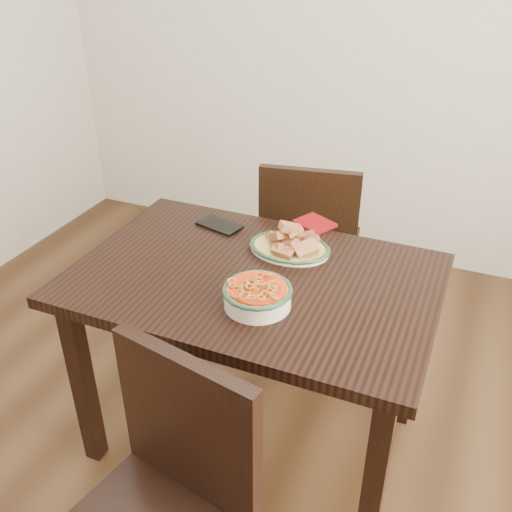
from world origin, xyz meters
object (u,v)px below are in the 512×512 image
at_px(dining_table, 254,300).
at_px(fish_plate, 290,240).
at_px(smartphone, 220,225).
at_px(chair_near, 164,501).
at_px(noodle_bowl, 257,293).
at_px(chair_far, 310,242).

xyz_separation_m(dining_table, fish_plate, (0.05, 0.19, 0.14)).
xyz_separation_m(fish_plate, smartphone, (-0.31, 0.07, -0.04)).
bearing_deg(chair_near, fish_plate, 101.47).
bearing_deg(fish_plate, dining_table, -105.71).
bearing_deg(noodle_bowl, chair_near, -92.46).
distance_m(chair_far, smartphone, 0.57).
distance_m(fish_plate, smartphone, 0.32).
bearing_deg(dining_table, noodle_bowl, -62.97).
bearing_deg(chair_near, chair_far, 104.91).
bearing_deg(smartphone, fish_plate, 1.01).
relative_size(chair_far, smartphone, 5.33).
relative_size(fish_plate, smartphone, 1.69).
distance_m(dining_table, chair_near, 0.71).
bearing_deg(smartphone, noodle_bowl, -37.80).
bearing_deg(chair_far, dining_table, 82.34).
relative_size(dining_table, chair_near, 1.33).
bearing_deg(fish_plate, noodle_bowl, -86.04).
xyz_separation_m(chair_far, noodle_bowl, (0.11, -0.87, 0.29)).
relative_size(chair_far, fish_plate, 3.15).
xyz_separation_m(noodle_bowl, smartphone, (-0.33, 0.41, -0.04)).
distance_m(dining_table, smartphone, 0.38).
height_order(chair_near, fish_plate, chair_near).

